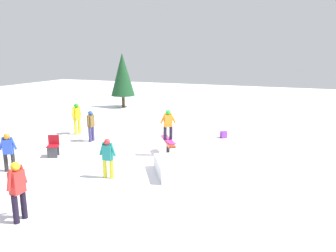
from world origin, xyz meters
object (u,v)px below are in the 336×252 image
at_px(rail_feature, 168,143).
at_px(loose_snowboard_white, 160,130).
at_px(bystander_yellow, 77,117).
at_px(bystander_blue, 8,150).
at_px(bystander_red, 18,188).
at_px(backpack_on_snow, 224,135).
at_px(main_rider_on_rail, 168,126).
at_px(bystander_teal, 108,156).
at_px(pine_tree_far, 123,75).
at_px(folding_chair, 53,147).
at_px(bystander_brown, 91,124).

bearing_deg(rail_feature, loose_snowboard_white, -4.86).
xyz_separation_m(bystander_yellow, bystander_blue, (-5.48, -1.18, -0.12)).
distance_m(bystander_red, loose_snowboard_white, 10.46).
distance_m(bystander_red, backpack_on_snow, 10.56).
bearing_deg(bystander_red, main_rider_on_rail, 163.99).
distance_m(bystander_teal, backpack_on_snow, 7.22).
xyz_separation_m(bystander_yellow, pine_tree_far, (8.41, 2.03, 1.61)).
height_order(bystander_yellow, bystander_red, bystander_yellow).
distance_m(bystander_yellow, bystander_blue, 5.60).
bearing_deg(pine_tree_far, folding_chair, -163.75).
height_order(bystander_red, folding_chair, bystander_red).
relative_size(backpack_on_snow, pine_tree_far, 0.08).
bearing_deg(main_rider_on_rail, backpack_on_snow, -60.23).
height_order(loose_snowboard_white, backpack_on_snow, backpack_on_snow).
height_order(bystander_brown, bystander_blue, bystander_brown).
distance_m(bystander_yellow, folding_chair, 3.82).
xyz_separation_m(loose_snowboard_white, backpack_on_snow, (-0.30, -3.59, 0.16)).
relative_size(main_rider_on_rail, bystander_brown, 0.85).
relative_size(rail_feature, bystander_yellow, 1.06).
height_order(bystander_brown, bystander_yellow, bystander_yellow).
xyz_separation_m(folding_chair, backpack_on_snow, (5.57, -5.85, -0.24)).
relative_size(main_rider_on_rail, bystander_blue, 0.90).
height_order(main_rider_on_rail, pine_tree_far, pine_tree_far).
bearing_deg(bystander_yellow, rail_feature, -100.51).
bearing_deg(bystander_teal, rail_feature, -112.66).
bearing_deg(backpack_on_snow, bystander_brown, -19.53).
relative_size(bystander_brown, pine_tree_far, 0.36).
distance_m(bystander_brown, bystander_red, 7.61).
relative_size(main_rider_on_rail, bystander_red, 0.81).
relative_size(rail_feature, pine_tree_far, 0.41).
xyz_separation_m(bystander_teal, bystander_brown, (3.74, 3.28, 0.07)).
bearing_deg(bystander_teal, bystander_blue, 8.01).
height_order(bystander_brown, loose_snowboard_white, bystander_brown).
xyz_separation_m(bystander_teal, backpack_on_snow, (6.75, -2.48, -0.60)).
distance_m(bystander_blue, backpack_on_snow, 9.73).
relative_size(bystander_brown, backpack_on_snow, 4.40).
height_order(bystander_teal, loose_snowboard_white, bystander_teal).
height_order(bystander_teal, bystander_brown, bystander_brown).
bearing_deg(pine_tree_far, bystander_blue, -166.98).
xyz_separation_m(bystander_blue, bystander_red, (-2.56, -3.12, 0.10)).
bearing_deg(bystander_teal, bystander_yellow, -48.54).
relative_size(bystander_blue, bystander_red, 0.89).
distance_m(bystander_red, pine_tree_far, 17.70).
bearing_deg(pine_tree_far, bystander_red, -158.95).
bearing_deg(main_rider_on_rail, loose_snowboard_white, -11.21).
bearing_deg(bystander_brown, bystander_teal, -141.27).
bearing_deg(bystander_red, pine_tree_far, -161.65).
distance_m(rail_feature, bystander_brown, 4.35).
relative_size(bystander_blue, pine_tree_far, 0.34).
relative_size(main_rider_on_rail, loose_snowboard_white, 0.85).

